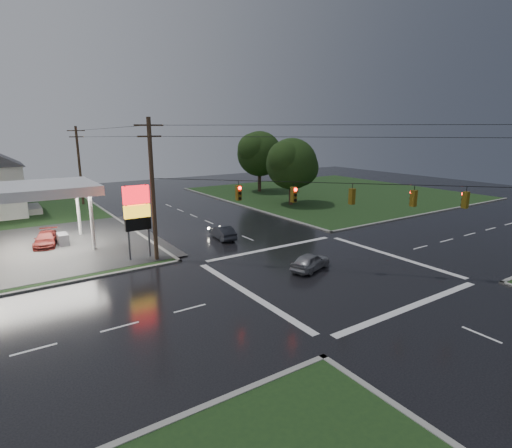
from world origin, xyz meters
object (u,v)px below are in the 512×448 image
utility_pole_n (79,165)px  utility_pole_nw (153,189)px  car_crossing (310,261)px  pylon_sign (137,210)px  tree_ne_near (292,164)px  tree_ne_far (260,154)px  car_north (223,232)px  car_pump (46,239)px

utility_pole_n → utility_pole_nw: bearing=-90.0°
utility_pole_n → car_crossing: utility_pole_n is taller
pylon_sign → tree_ne_near: tree_ne_near is taller
tree_ne_far → car_crossing: tree_ne_far is taller
pylon_sign → car_north: size_ratio=1.56×
car_north → car_pump: car_north is taller
utility_pole_n → car_pump: utility_pole_n is taller
utility_pole_n → tree_ne_near: 28.55m
car_north → car_crossing: size_ratio=1.03×
utility_pole_nw → utility_pole_n: utility_pole_nw is taller
car_north → car_pump: 15.65m
tree_ne_near → car_pump: (-30.39, -3.20, -4.93)m
utility_pole_nw → car_crossing: 13.10m
car_north → car_crossing: same height
pylon_sign → tree_ne_near: (24.64, 11.49, 1.55)m
tree_ne_far → car_crossing: size_ratio=2.63×
pylon_sign → utility_pole_nw: utility_pole_nw is taller
tree_ne_near → car_pump: size_ratio=2.08×
pylon_sign → tree_ne_far: size_ratio=0.61×
pylon_sign → tree_ne_near: 27.23m
utility_pole_nw → car_pump: bearing=126.0°
pylon_sign → car_pump: (-5.75, 8.29, -3.38)m
utility_pole_nw → tree_ne_far: 36.20m
utility_pole_nw → car_north: bearing=19.6°
utility_pole_n → car_north: bearing=-74.0°
utility_pole_n → car_pump: size_ratio=2.43×
tree_ne_far → car_pump: (-33.40, -15.20, -5.55)m
utility_pole_n → tree_ne_far: utility_pole_n is taller
tree_ne_near → car_pump: 30.96m
utility_pole_n → tree_ne_near: utility_pole_n is taller
car_pump → car_north: bearing=-11.4°
tree_ne_far → car_north: bearing=-131.4°
utility_pole_nw → utility_pole_n: size_ratio=1.05×
car_crossing → car_pump: (-15.41, 17.71, -0.01)m
utility_pole_nw → utility_pole_n: 28.50m
tree_ne_near → car_crossing: size_ratio=2.41×
utility_pole_n → tree_ne_far: (26.65, -4.01, 0.71)m
car_north → tree_ne_near: bearing=-142.4°
utility_pole_n → tree_ne_far: 26.96m
car_north → car_crossing: 11.13m
pylon_sign → car_pump: 10.65m
pylon_sign → utility_pole_n: bearing=87.9°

